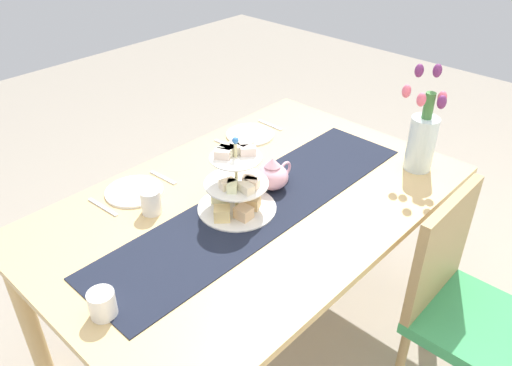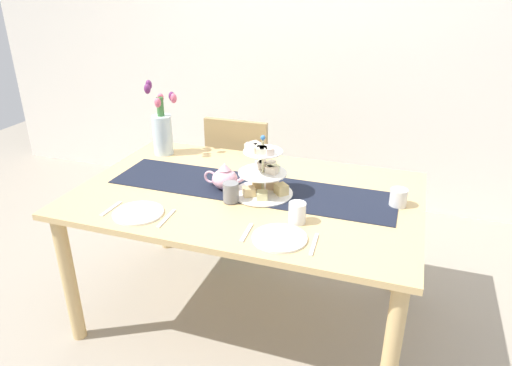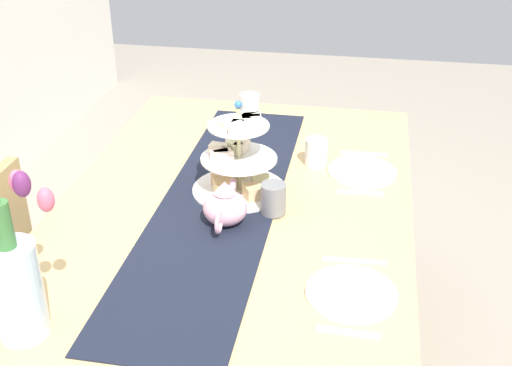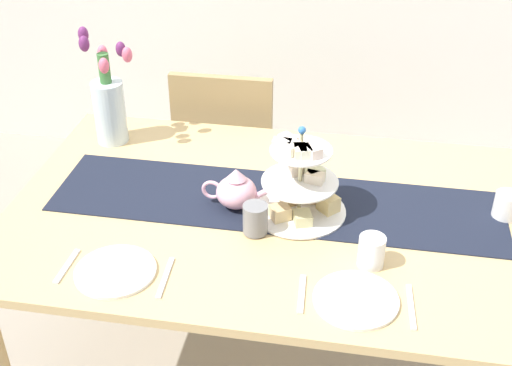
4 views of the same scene
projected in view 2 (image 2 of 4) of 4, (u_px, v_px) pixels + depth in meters
ground_plane at (248, 312)px, 2.65m from camera, size 8.00×8.00×0.00m
room_wall_rear at (321, 39)px, 3.53m from camera, size 6.00×0.08×2.60m
dining_table at (247, 208)px, 2.38m from camera, size 1.70×1.08×0.75m
chair_left at (242, 173)px, 3.20m from camera, size 0.42×0.42×0.91m
table_runner at (250, 188)px, 2.38m from camera, size 1.46×0.36×0.00m
tiered_cake_stand at (264, 175)px, 2.27m from camera, size 0.30×0.30×0.30m
teapot at (225, 178)px, 2.35m from camera, size 0.24×0.13×0.14m
tulip_vase at (162, 129)px, 2.77m from camera, size 0.18×0.19×0.45m
cream_jug at (398, 198)px, 2.18m from camera, size 0.08×0.08×0.08m
dinner_plate_left at (138, 213)px, 2.12m from camera, size 0.23×0.23×0.01m
fork_left at (111, 209)px, 2.17m from camera, size 0.02×0.15×0.01m
knife_left at (166, 218)px, 2.08m from camera, size 0.02×0.17×0.01m
dinner_plate_right at (280, 238)px, 1.92m from camera, size 0.23×0.23×0.01m
fork_right at (247, 233)px, 1.97m from camera, size 0.02×0.15×0.01m
knife_right at (314, 244)px, 1.88m from camera, size 0.02×0.17×0.01m
mug_grey at (231, 192)px, 2.22m from camera, size 0.08×0.08×0.09m
mug_white_text at (297, 213)px, 2.03m from camera, size 0.08×0.08×0.09m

